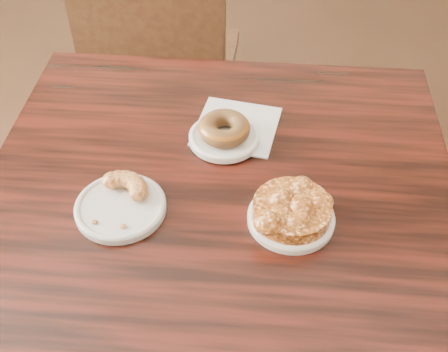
% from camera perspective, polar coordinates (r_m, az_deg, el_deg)
% --- Properties ---
extents(cafe_table, '(0.97, 0.97, 0.75)m').
position_cam_1_polar(cafe_table, '(1.32, -0.53, -13.19)').
color(cafe_table, black).
rests_on(cafe_table, floor).
extents(chair_far, '(0.50, 0.50, 0.90)m').
position_cam_1_polar(chair_far, '(1.91, -5.77, 11.32)').
color(chair_far, black).
rests_on(chair_far, floor).
extents(napkin, '(0.17, 0.17, 0.00)m').
position_cam_1_polar(napkin, '(1.16, 1.28, 5.06)').
color(napkin, white).
rests_on(napkin, cafe_table).
extents(plate_donut, '(0.14, 0.14, 0.01)m').
position_cam_1_polar(plate_donut, '(1.12, 0.03, 3.92)').
color(plate_donut, white).
rests_on(plate_donut, napkin).
extents(plate_cruller, '(0.16, 0.16, 0.01)m').
position_cam_1_polar(plate_cruller, '(1.01, -10.46, -3.17)').
color(plate_cruller, silver).
rests_on(plate_cruller, cafe_table).
extents(plate_fritter, '(0.15, 0.15, 0.01)m').
position_cam_1_polar(plate_fritter, '(0.98, 6.81, -4.30)').
color(plate_fritter, white).
rests_on(plate_fritter, cafe_table).
extents(glazed_donut, '(0.10, 0.10, 0.04)m').
position_cam_1_polar(glazed_donut, '(1.11, 0.03, 4.86)').
color(glazed_donut, brown).
rests_on(glazed_donut, plate_donut).
extents(apple_fritter, '(0.18, 0.18, 0.04)m').
position_cam_1_polar(apple_fritter, '(0.96, 6.95, -3.19)').
color(apple_fritter, '#401C06').
rests_on(apple_fritter, plate_fritter).
extents(cruller_fragment, '(0.11, 0.11, 0.03)m').
position_cam_1_polar(cruller_fragment, '(0.99, -10.62, -2.33)').
color(cruller_fragment, brown).
rests_on(cruller_fragment, plate_cruller).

